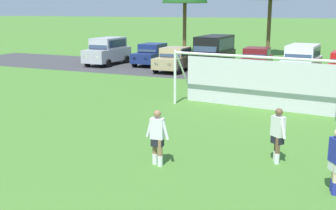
# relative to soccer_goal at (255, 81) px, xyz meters

# --- Properties ---
(ground_plane) EXTENTS (400.00, 400.00, 0.00)m
(ground_plane) POSITION_rel_soccer_goal_xyz_m (-2.10, -1.15, -1.29)
(ground_plane) COLOR #477A2D
(parking_lot_strip) EXTENTS (52.00, 8.40, 0.01)m
(parking_lot_strip) POSITION_rel_soccer_goal_xyz_m (-2.10, 10.61, -1.29)
(parking_lot_strip) COLOR #3D3D3F
(parking_lot_strip) RESTS_ON ground
(soccer_goal) EXTENTS (7.57, 2.65, 2.57)m
(soccer_goal) POSITION_rel_soccer_goal_xyz_m (0.00, 0.00, 0.00)
(soccer_goal) COLOR white
(soccer_goal) RESTS_ON ground
(player_striker_near) EXTENTS (0.74, 0.28, 1.64)m
(player_striker_near) POSITION_rel_soccer_goal_xyz_m (-1.00, -8.11, -0.47)
(player_striker_near) COLOR #936B4C
(player_striker_near) RESTS_ON ground
(player_midfield_center) EXTENTS (0.43, 0.69, 1.64)m
(player_midfield_center) POSITION_rel_soccer_goal_xyz_m (3.77, -8.06, -0.47)
(player_midfield_center) COLOR beige
(player_midfield_center) RESTS_ON ground
(player_defender_far) EXTENTS (0.58, 0.58, 1.64)m
(player_defender_far) POSITION_rel_soccer_goal_xyz_m (2.10, -6.48, -0.47)
(player_defender_far) COLOR brown
(player_defender_far) RESTS_ON ground
(parked_car_slot_far_left) EXTENTS (2.14, 4.60, 2.16)m
(parked_car_slot_far_left) POSITION_rel_soccer_goal_xyz_m (-14.34, 10.63, -0.18)
(parked_car_slot_far_left) COLOR #B2B2BC
(parked_car_slot_far_left) RESTS_ON ground
(parked_car_slot_left) EXTENTS (2.10, 4.23, 1.72)m
(parked_car_slot_left) POSITION_rel_soccer_goal_xyz_m (-10.89, 11.78, -0.42)
(parked_car_slot_left) COLOR navy
(parked_car_slot_left) RESTS_ON ground
(parked_car_slot_center_left) EXTENTS (2.07, 4.22, 1.72)m
(parked_car_slot_center_left) POSITION_rel_soccer_goal_xyz_m (-7.92, 9.44, -0.42)
(parked_car_slot_center_left) COLOR tan
(parked_car_slot_center_left) RESTS_ON ground
(parked_car_slot_center) EXTENTS (2.25, 4.83, 2.52)m
(parked_car_slot_center) POSITION_rel_soccer_goal_xyz_m (-5.47, 10.98, 0.05)
(parked_car_slot_center) COLOR black
(parked_car_slot_center) RESTS_ON ground
(parked_car_slot_center_right) EXTENTS (2.19, 4.28, 1.72)m
(parked_car_slot_center_right) POSITION_rel_soccer_goal_xyz_m (-2.44, 11.47, -0.42)
(parked_car_slot_center_right) COLOR maroon
(parked_car_slot_center_right) RESTS_ON ground
(parked_car_slot_right) EXTENTS (2.37, 4.72, 2.16)m
(parked_car_slot_right) POSITION_rel_soccer_goal_xyz_m (0.85, 9.90, -0.18)
(parked_car_slot_right) COLOR silver
(parked_car_slot_right) RESTS_ON ground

